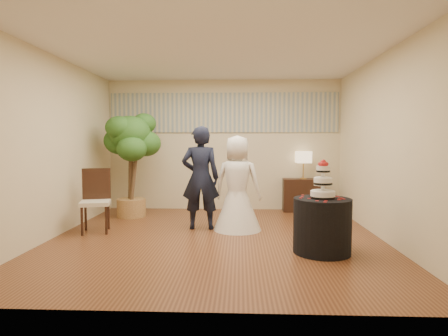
{
  "coord_description": "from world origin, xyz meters",
  "views": [
    {
      "loc": [
        0.36,
        -5.62,
        1.47
      ],
      "look_at": [
        0.1,
        0.4,
        1.05
      ],
      "focal_mm": 30.0,
      "sensor_mm": 36.0,
      "label": 1
    }
  ],
  "objects_px": {
    "bride": "(237,183)",
    "cake_table": "(322,226)",
    "ficus_tree": "(131,164)",
    "console": "(303,195)",
    "groom": "(201,178)",
    "table_lamp": "(303,165)",
    "wedding_cake": "(323,179)",
    "side_chair": "(95,201)"
  },
  "relations": [
    {
      "from": "bride",
      "to": "cake_table",
      "type": "xyz_separation_m",
      "value": [
        1.13,
        -1.26,
        -0.43
      ]
    },
    {
      "from": "cake_table",
      "to": "ficus_tree",
      "type": "bearing_deg",
      "value": 144.93
    },
    {
      "from": "cake_table",
      "to": "ficus_tree",
      "type": "distance_m",
      "value": 4.0
    },
    {
      "from": "ficus_tree",
      "to": "console",
      "type": "bearing_deg",
      "value": 11.73
    },
    {
      "from": "groom",
      "to": "table_lamp",
      "type": "relative_size",
      "value": 2.99
    },
    {
      "from": "groom",
      "to": "ficus_tree",
      "type": "bearing_deg",
      "value": -36.18
    },
    {
      "from": "cake_table",
      "to": "console",
      "type": "xyz_separation_m",
      "value": [
        0.24,
        2.98,
        -0.02
      ]
    },
    {
      "from": "bride",
      "to": "ficus_tree",
      "type": "distance_m",
      "value": 2.34
    },
    {
      "from": "wedding_cake",
      "to": "ficus_tree",
      "type": "distance_m",
      "value": 3.94
    },
    {
      "from": "groom",
      "to": "table_lamp",
      "type": "xyz_separation_m",
      "value": [
        2.0,
        1.67,
        0.12
      ]
    },
    {
      "from": "wedding_cake",
      "to": "console",
      "type": "xyz_separation_m",
      "value": [
        0.24,
        2.98,
        -0.64
      ]
    },
    {
      "from": "bride",
      "to": "ficus_tree",
      "type": "bearing_deg",
      "value": -12.1
    },
    {
      "from": "cake_table",
      "to": "ficus_tree",
      "type": "height_order",
      "value": "ficus_tree"
    },
    {
      "from": "ficus_tree",
      "to": "side_chair",
      "type": "bearing_deg",
      "value": -99.33
    },
    {
      "from": "bride",
      "to": "side_chair",
      "type": "distance_m",
      "value": 2.34
    },
    {
      "from": "side_chair",
      "to": "groom",
      "type": "bearing_deg",
      "value": -3.05
    },
    {
      "from": "bride",
      "to": "table_lamp",
      "type": "relative_size",
      "value": 2.72
    },
    {
      "from": "groom",
      "to": "wedding_cake",
      "type": "bearing_deg",
      "value": 140.08
    },
    {
      "from": "cake_table",
      "to": "side_chair",
      "type": "relative_size",
      "value": 0.73
    },
    {
      "from": "console",
      "to": "cake_table",
      "type": "bearing_deg",
      "value": -93.19
    },
    {
      "from": "cake_table",
      "to": "table_lamp",
      "type": "xyz_separation_m",
      "value": [
        0.24,
        2.98,
        0.62
      ]
    },
    {
      "from": "cake_table",
      "to": "wedding_cake",
      "type": "xyz_separation_m",
      "value": [
        0.0,
        0.0,
        0.62
      ]
    },
    {
      "from": "ficus_tree",
      "to": "side_chair",
      "type": "xyz_separation_m",
      "value": [
        -0.21,
        -1.28,
        -0.53
      ]
    },
    {
      "from": "bride",
      "to": "wedding_cake",
      "type": "xyz_separation_m",
      "value": [
        1.13,
        -1.26,
        0.2
      ]
    },
    {
      "from": "groom",
      "to": "table_lamp",
      "type": "bearing_deg",
      "value": -143.22
    },
    {
      "from": "bride",
      "to": "table_lamp",
      "type": "bearing_deg",
      "value": -114.91
    },
    {
      "from": "groom",
      "to": "bride",
      "type": "height_order",
      "value": "groom"
    },
    {
      "from": "console",
      "to": "ficus_tree",
      "type": "distance_m",
      "value": 3.61
    },
    {
      "from": "bride",
      "to": "wedding_cake",
      "type": "distance_m",
      "value": 1.7
    },
    {
      "from": "groom",
      "to": "console",
      "type": "bearing_deg",
      "value": -143.22
    },
    {
      "from": "groom",
      "to": "cake_table",
      "type": "distance_m",
      "value": 2.25
    },
    {
      "from": "console",
      "to": "ficus_tree",
      "type": "xyz_separation_m",
      "value": [
        -3.47,
        -0.72,
        0.7
      ]
    },
    {
      "from": "table_lamp",
      "to": "ficus_tree",
      "type": "xyz_separation_m",
      "value": [
        -3.47,
        -0.72,
        0.06
      ]
    },
    {
      "from": "groom",
      "to": "bride",
      "type": "distance_m",
      "value": 0.63
    },
    {
      "from": "groom",
      "to": "console",
      "type": "distance_m",
      "value": 2.66
    },
    {
      "from": "cake_table",
      "to": "console",
      "type": "distance_m",
      "value": 2.99
    },
    {
      "from": "wedding_cake",
      "to": "ficus_tree",
      "type": "height_order",
      "value": "ficus_tree"
    },
    {
      "from": "wedding_cake",
      "to": "table_lamp",
      "type": "relative_size",
      "value": 0.89
    },
    {
      "from": "bride",
      "to": "console",
      "type": "height_order",
      "value": "bride"
    },
    {
      "from": "bride",
      "to": "side_chair",
      "type": "bearing_deg",
      "value": 20.46
    },
    {
      "from": "groom",
      "to": "side_chair",
      "type": "relative_size",
      "value": 1.68
    },
    {
      "from": "console",
      "to": "table_lamp",
      "type": "height_order",
      "value": "table_lamp"
    }
  ]
}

